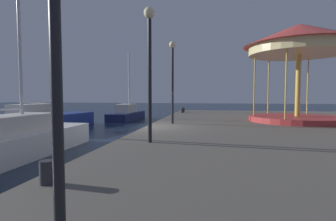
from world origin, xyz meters
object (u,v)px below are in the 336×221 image
at_px(sailboat_navy, 127,114).
at_px(bollard_center, 182,110).
at_px(bollard_south, 183,110).
at_px(bollard_north, 47,172).
at_px(sailboat_white, 15,141).
at_px(lamp_post_mid_promenade, 150,50).
at_px(carousel, 299,49).
at_px(lamp_post_far_end, 173,67).
at_px(sailboat_blue, 50,119).

distance_m(sailboat_navy, bollard_center, 5.31).
xyz_separation_m(bollard_south, bollard_north, (-0.18, -18.71, 0.00)).
xyz_separation_m(sailboat_white, lamp_post_mid_promenade, (5.23, -0.42, 3.08)).
xyz_separation_m(carousel, bollard_center, (-7.29, 6.08, -3.88)).
bearing_deg(lamp_post_far_end, carousel, 18.11).
bearing_deg(sailboat_navy, lamp_post_mid_promenade, -68.31).
distance_m(carousel, bollard_center, 10.25).
bearing_deg(sailboat_blue, lamp_post_mid_promenade, -41.53).
height_order(sailboat_blue, sailboat_navy, sailboat_blue).
xyz_separation_m(sailboat_white, carousel, (11.91, 7.28, 4.26)).
bearing_deg(bollard_north, sailboat_white, 134.89).
distance_m(sailboat_white, lamp_post_mid_promenade, 6.09).
bearing_deg(sailboat_navy, bollard_center, -9.44).
height_order(sailboat_white, sailboat_blue, sailboat_blue).
height_order(sailboat_blue, carousel, sailboat_blue).
bearing_deg(bollard_north, carousel, 57.52).
bearing_deg(sailboat_navy, lamp_post_far_end, -58.18).
distance_m(lamp_post_far_end, bollard_center, 8.76).
bearing_deg(carousel, bollard_center, 140.17).
height_order(sailboat_navy, bollard_north, sailboat_navy).
relative_size(sailboat_blue, sailboat_navy, 1.10).
height_order(sailboat_navy, lamp_post_far_end, sailboat_navy).
bearing_deg(bollard_center, sailboat_white, -109.09).
height_order(carousel, lamp_post_mid_promenade, carousel).
bearing_deg(lamp_post_mid_promenade, sailboat_white, 175.44).
xyz_separation_m(sailboat_white, bollard_center, (4.62, 13.36, 0.39)).
xyz_separation_m(sailboat_white, bollard_north, (4.44, -4.45, 0.39)).
distance_m(lamp_post_mid_promenade, bollard_center, 14.05).
xyz_separation_m(sailboat_navy, lamp_post_far_end, (5.69, -9.18, 3.17)).
distance_m(sailboat_blue, lamp_post_far_end, 9.74).
height_order(bollard_south, bollard_north, same).
bearing_deg(lamp_post_mid_promenade, sailboat_navy, 111.69).
bearing_deg(sailboat_navy, sailboat_blue, -115.73).
distance_m(sailboat_white, bollard_south, 14.99).
bearing_deg(lamp_post_mid_promenade, bollard_center, 92.53).
xyz_separation_m(lamp_post_far_end, bollard_south, (-0.48, 9.20, -2.74)).
relative_size(lamp_post_mid_promenade, bollard_south, 10.56).
bearing_deg(lamp_post_mid_promenade, bollard_north, -101.14).
height_order(bollard_north, bollard_center, same).
xyz_separation_m(lamp_post_mid_promenade, bollard_center, (-0.61, 13.78, -2.70)).
bearing_deg(carousel, bollard_south, 136.30).
relative_size(sailboat_white, bollard_north, 17.86).
relative_size(sailboat_blue, bollard_north, 17.33).
height_order(lamp_post_mid_promenade, lamp_post_far_end, lamp_post_far_end).
bearing_deg(lamp_post_far_end, bollard_center, 93.27).
xyz_separation_m(sailboat_blue, bollard_north, (8.24, -12.04, 0.33)).
height_order(sailboat_white, lamp_post_far_end, sailboat_white).
distance_m(sailboat_white, sailboat_blue, 8.48).
distance_m(bollard_south, bollard_center, 0.89).
bearing_deg(lamp_post_mid_promenade, carousel, 49.07).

